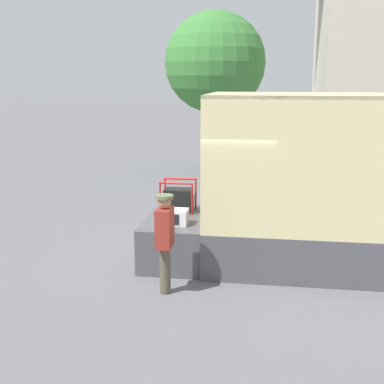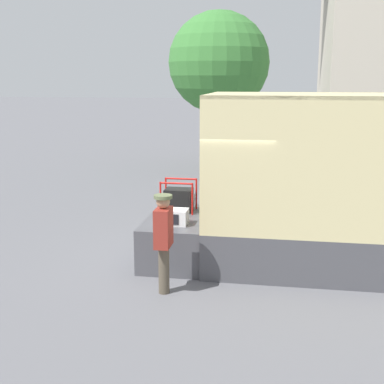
% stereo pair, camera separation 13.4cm
% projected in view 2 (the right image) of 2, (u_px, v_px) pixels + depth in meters
% --- Properties ---
extents(ground_plane, '(160.00, 160.00, 0.00)m').
position_uv_depth(ground_plane, '(208.00, 259.00, 10.48)').
color(ground_plane, slate).
extents(tailgate_deck, '(1.19, 2.22, 0.84)m').
position_uv_depth(tailgate_deck, '(179.00, 237.00, 10.49)').
color(tailgate_deck, '#4C4C51').
rests_on(tailgate_deck, ground).
extents(microwave, '(0.46, 0.38, 0.28)m').
position_uv_depth(microwave, '(175.00, 217.00, 9.85)').
color(microwave, white).
rests_on(microwave, tailgate_deck).
extents(portable_generator, '(0.68, 0.53, 0.64)m').
position_uv_depth(portable_generator, '(180.00, 200.00, 10.79)').
color(portable_generator, black).
rests_on(portable_generator, tailgate_deck).
extents(worker_person, '(0.30, 0.44, 1.66)m').
position_uv_depth(worker_person, '(163.00, 234.00, 8.65)').
color(worker_person, brown).
rests_on(worker_person, ground).
extents(street_tree, '(3.71, 3.71, 5.89)m').
position_uv_depth(street_tree, '(219.00, 63.00, 19.60)').
color(street_tree, brown).
rests_on(street_tree, ground).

